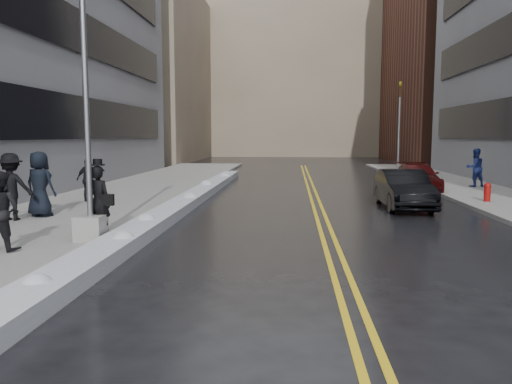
% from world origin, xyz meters
% --- Properties ---
extents(ground, '(160.00, 160.00, 0.00)m').
position_xyz_m(ground, '(0.00, 0.00, 0.00)').
color(ground, black).
rests_on(ground, ground).
extents(sidewalk_west, '(5.50, 50.00, 0.15)m').
position_xyz_m(sidewalk_west, '(-5.75, 10.00, 0.07)').
color(sidewalk_west, gray).
rests_on(sidewalk_west, ground).
extents(lane_line_left, '(0.12, 50.00, 0.01)m').
position_xyz_m(lane_line_left, '(2.35, 10.00, 0.00)').
color(lane_line_left, gold).
rests_on(lane_line_left, ground).
extents(lane_line_right, '(0.12, 50.00, 0.01)m').
position_xyz_m(lane_line_right, '(2.65, 10.00, 0.00)').
color(lane_line_right, gold).
rests_on(lane_line_right, ground).
extents(snow_ridge, '(0.90, 30.00, 0.34)m').
position_xyz_m(snow_ridge, '(-2.45, 8.00, 0.17)').
color(snow_ridge, silver).
rests_on(snow_ridge, ground).
extents(building_west_far, '(14.00, 22.00, 18.00)m').
position_xyz_m(building_west_far, '(-15.50, 44.00, 9.00)').
color(building_west_far, gray).
rests_on(building_west_far, ground).
extents(building_east_far, '(14.00, 20.00, 28.00)m').
position_xyz_m(building_east_far, '(19.00, 42.00, 14.00)').
color(building_east_far, '#562D21').
rests_on(building_east_far, ground).
extents(building_far, '(36.00, 16.00, 22.00)m').
position_xyz_m(building_far, '(2.00, 60.00, 11.00)').
color(building_far, gray).
rests_on(building_far, ground).
extents(lamppost, '(0.65, 0.65, 7.62)m').
position_xyz_m(lamppost, '(-3.30, 2.00, 2.53)').
color(lamppost, gray).
rests_on(lamppost, sidewalk_west).
extents(fire_hydrant, '(0.26, 0.26, 0.73)m').
position_xyz_m(fire_hydrant, '(9.00, 10.00, 0.55)').
color(fire_hydrant, maroon).
rests_on(fire_hydrant, sidewalk_east).
extents(traffic_signal, '(0.16, 0.20, 6.00)m').
position_xyz_m(traffic_signal, '(8.50, 24.00, 3.40)').
color(traffic_signal, gray).
rests_on(traffic_signal, sidewalk_east).
extents(pedestrian_fedora, '(0.75, 0.60, 1.79)m').
position_xyz_m(pedestrian_fedora, '(-3.20, 2.31, 1.04)').
color(pedestrian_fedora, black).
rests_on(pedestrian_fedora, sidewalk_west).
extents(pedestrian_b, '(0.97, 0.82, 1.76)m').
position_xyz_m(pedestrian_b, '(-4.81, 0.82, 1.03)').
color(pedestrian_b, black).
rests_on(pedestrian_b, sidewalk_west).
extents(pedestrian_c, '(1.12, 0.86, 2.03)m').
position_xyz_m(pedestrian_c, '(-6.27, 5.32, 1.17)').
color(pedestrian_c, black).
rests_on(pedestrian_c, sidewalk_west).
extents(pedestrian_d, '(1.03, 0.52, 1.68)m').
position_xyz_m(pedestrian_d, '(-6.21, 8.90, 0.99)').
color(pedestrian_d, black).
rests_on(pedestrian_d, sidewalk_west).
extents(pedestrian_e, '(1.38, 0.91, 2.01)m').
position_xyz_m(pedestrian_e, '(-6.78, 4.60, 1.15)').
color(pedestrian_e, black).
rests_on(pedestrian_e, sidewalk_west).
extents(pedestrian_east, '(1.05, 0.90, 1.88)m').
position_xyz_m(pedestrian_east, '(10.50, 15.64, 1.09)').
color(pedestrian_east, navy).
rests_on(pedestrian_east, sidewalk_east).
extents(car_black, '(1.54, 4.32, 1.42)m').
position_xyz_m(car_black, '(5.61, 8.94, 0.71)').
color(car_black, black).
rests_on(car_black, ground).
extents(car_maroon, '(2.22, 4.73, 1.34)m').
position_xyz_m(car_maroon, '(7.50, 14.82, 0.67)').
color(car_maroon, '#370808').
rests_on(car_maroon, ground).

